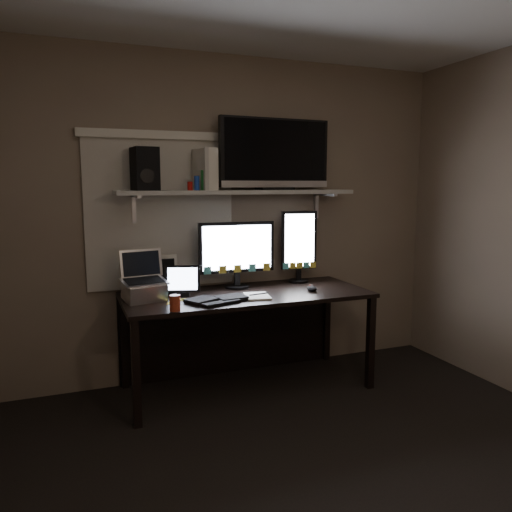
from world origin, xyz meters
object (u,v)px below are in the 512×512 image
mouse (312,288)px  cup (175,303)px  speaker (145,169)px  monitor_landscape (237,254)px  desk (241,312)px  laptop (144,277)px  keyboard (217,299)px  tablet (182,281)px  game_console (205,169)px  tv (275,154)px  monitor_portrait (299,246)px

mouse → cup: (-1.08, -0.21, 0.03)m
speaker → monitor_landscape: bearing=-7.5°
desk → laptop: (-0.74, -0.10, 0.34)m
laptop → speaker: (0.06, 0.19, 0.73)m
keyboard → tablet: (-0.19, 0.24, 0.10)m
mouse → game_console: game_console is taller
keyboard → mouse: (0.76, 0.05, 0.01)m
mouse → tv: (-0.16, 0.33, 1.00)m
monitor_landscape → speaker: 0.93m
keyboard → laptop: laptop is taller
laptop → keyboard: bearing=-31.4°
tv → speaker: bearing=177.9°
monitor_portrait → game_console: bearing=-171.5°
monitor_landscape → cup: (-0.59, -0.52, -0.21)m
tablet → speaker: bearing=167.2°
tv → game_console: tv is taller
desk → tv: tv is taller
monitor_landscape → speaker: bearing=180.0°
monitor_landscape → mouse: size_ratio=5.43×
tv → speaker: size_ratio=3.01×
keyboard → speaker: size_ratio=1.39×
laptop → tv: 1.37m
desk → mouse: size_ratio=16.36×
tablet → cup: 0.43m
monitor_portrait → tablet: monitor_portrait is taller
desk → game_console: (-0.25, 0.08, 1.08)m
laptop → game_console: bearing=10.0°
keyboard → mouse: mouse is taller
desk → mouse: bearing=-26.1°
laptop → game_console: 0.90m
keyboard → mouse: bearing=-14.2°
keyboard → laptop: bearing=140.5°
monitor_portrait → tv: bearing=-169.4°
keyboard → speaker: 1.04m
desk → keyboard: keyboard is taller
monitor_portrait → tv: size_ratio=0.65×
mouse → tv: tv is taller
monitor_portrait → mouse: bearing=-94.6°
keyboard → speaker: (-0.40, 0.37, 0.89)m
monitor_portrait → tablet: bearing=-165.7°
desk → mouse: mouse is taller
speaker → keyboard: bearing=-49.4°
game_console → speaker: bearing=164.6°
monitor_landscape → keyboard: size_ratio=1.43×
desk → monitor_portrait: 0.73m
laptop → tv: bearing=0.8°
tv → tablet: bearing=-172.6°
mouse → tablet: 0.97m
desk → monitor_landscape: bearing=95.0°
desk → cup: bearing=-143.6°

